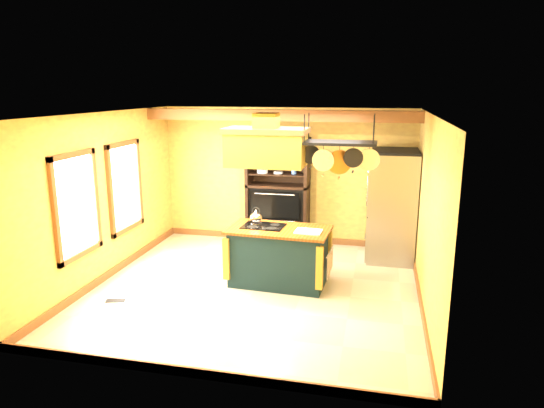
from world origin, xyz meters
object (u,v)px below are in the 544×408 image
at_px(range_hood, 266,145).
at_px(refrigerator, 391,208).
at_px(hutch, 278,203).
at_px(kitchen_island, 279,255).
at_px(pot_rack, 339,150).

bearing_deg(range_hood, refrigerator, 39.82).
distance_m(range_hood, hutch, 2.43).
relative_size(kitchen_island, pot_rack, 1.40).
bearing_deg(pot_rack, range_hood, -179.36).
xyz_separation_m(kitchen_island, hutch, (-0.43, 1.99, 0.37)).
bearing_deg(pot_rack, refrigerator, 62.45).
distance_m(kitchen_island, pot_rack, 1.93).
bearing_deg(pot_rack, kitchen_island, -179.28).
bearing_deg(range_hood, kitchen_island, 0.29).
bearing_deg(range_hood, pot_rack, 0.64).
height_order(refrigerator, hutch, hutch).
height_order(range_hood, refrigerator, range_hood).
bearing_deg(kitchen_island, refrigerator, 46.14).
height_order(kitchen_island, range_hood, range_hood).
relative_size(pot_rack, refrigerator, 0.60).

